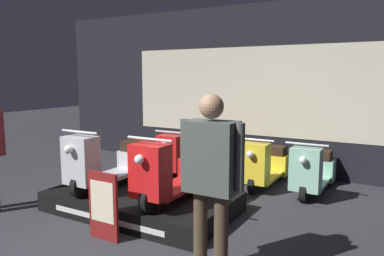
{
  "coord_description": "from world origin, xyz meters",
  "views": [
    {
      "loc": [
        2.75,
        -2.89,
        1.85
      ],
      "look_at": [
        -0.13,
        2.09,
        1.04
      ],
      "focal_mm": 35.0,
      "sensor_mm": 36.0,
      "label": 1
    }
  ],
  "objects": [
    {
      "name": "price_sign_board",
      "position": [
        -0.14,
        0.11,
        0.4
      ],
      "size": [
        0.41,
        0.04,
        0.78
      ],
      "color": "maroon",
      "rests_on": "ground_plane"
    },
    {
      "name": "display_platform",
      "position": [
        -0.33,
        1.06,
        0.13
      ],
      "size": [
        2.48,
        1.46,
        0.27
      ],
      "color": "black",
      "rests_on": "ground_plane"
    },
    {
      "name": "scooter_backrow_2",
      "position": [
        0.73,
        3.08,
        0.35
      ],
      "size": [
        0.62,
        1.55,
        0.88
      ],
      "color": "black",
      "rests_on": "ground_plane"
    },
    {
      "name": "scooter_backrow_3",
      "position": [
        1.52,
        3.08,
        0.35
      ],
      "size": [
        0.62,
        1.55,
        0.88
      ],
      "color": "black",
      "rests_on": "ground_plane"
    },
    {
      "name": "shop_wall_back",
      "position": [
        0.0,
        4.0,
        1.6
      ],
      "size": [
        9.15,
        0.09,
        3.2
      ],
      "color": "black",
      "rests_on": "ground_plane"
    },
    {
      "name": "scooter_display_left",
      "position": [
        -0.89,
        1.03,
        0.62
      ],
      "size": [
        0.62,
        1.55,
        0.88
      ],
      "color": "black",
      "rests_on": "display_platform"
    },
    {
      "name": "scooter_display_right",
      "position": [
        0.23,
        1.03,
        0.62
      ],
      "size": [
        0.62,
        1.55,
        0.88
      ],
      "color": "black",
      "rests_on": "display_platform"
    },
    {
      "name": "scooter_backrow_0",
      "position": [
        -0.85,
        3.08,
        0.35
      ],
      "size": [
        0.62,
        1.55,
        0.88
      ],
      "color": "black",
      "rests_on": "ground_plane"
    },
    {
      "name": "scooter_backrow_1",
      "position": [
        -0.06,
        3.08,
        0.35
      ],
      "size": [
        0.62,
        1.55,
        0.88
      ],
      "color": "black",
      "rests_on": "ground_plane"
    },
    {
      "name": "ground_plane",
      "position": [
        0.0,
        0.0,
        0.0
      ],
      "size": [
        30.0,
        30.0,
        0.0
      ],
      "primitive_type": "plane",
      "color": "#2D2D33"
    },
    {
      "name": "person_right_browsing",
      "position": [
        1.26,
        0.01,
        1.01
      ],
      "size": [
        0.63,
        0.26,
        1.69
      ],
      "color": "#473828",
      "rests_on": "ground_plane"
    }
  ]
}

